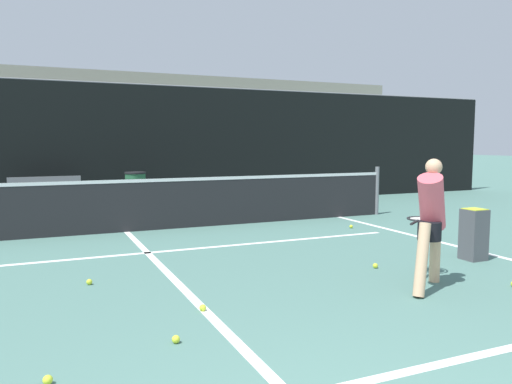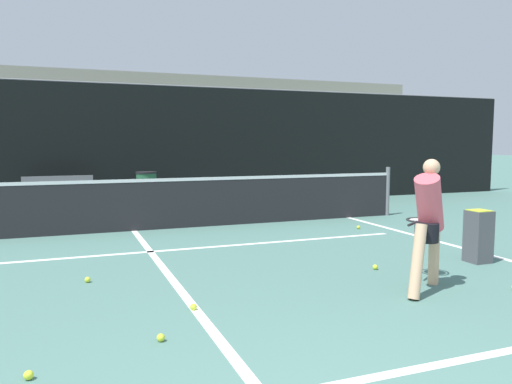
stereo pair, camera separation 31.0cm
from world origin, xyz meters
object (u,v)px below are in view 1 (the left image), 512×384
(trash_bin, at_px, (136,192))
(parked_car, at_px, (10,176))
(player_practicing, at_px, (430,218))
(ball_hopper, at_px, (474,233))
(courtside_bench, at_px, (46,195))

(trash_bin, xyz_separation_m, parked_car, (-2.81, 4.40, 0.17))
(player_practicing, relative_size, parked_car, 0.32)
(trash_bin, bearing_deg, player_practicing, -75.56)
(ball_hopper, bearing_deg, parked_car, 119.42)
(player_practicing, bearing_deg, courtside_bench, 82.41)
(ball_hopper, height_order, parked_car, parked_car)
(player_practicing, bearing_deg, ball_hopper, -7.20)
(trash_bin, bearing_deg, parked_car, 122.54)
(player_practicing, height_order, ball_hopper, player_practicing)
(parked_car, bearing_deg, trash_bin, -57.46)
(player_practicing, bearing_deg, trash_bin, 70.05)
(player_practicing, distance_m, parked_car, 12.71)
(trash_bin, relative_size, parked_car, 0.21)
(ball_hopper, bearing_deg, courtside_bench, 128.10)
(player_practicing, distance_m, trash_bin, 7.65)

